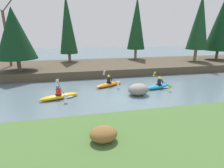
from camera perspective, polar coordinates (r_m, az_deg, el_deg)
name	(u,v)px	position (r m, az deg, el deg)	size (l,w,h in m)	color
ground_plane	(132,99)	(12.27, 6.69, -5.01)	(90.00, 90.00, 0.00)	slate
riverbank_near	(205,166)	(6.73, 28.00, -22.51)	(44.00, 6.99, 0.87)	#476B33
riverbank_far	(106,67)	(21.82, -2.09, 5.70)	(44.00, 8.44, 0.82)	#4C4233
conifer_tree_far_left	(14,34)	(19.35, -29.28, 14.17)	(3.71, 3.71, 5.95)	brown
conifer_tree_left	(67,25)	(23.45, -14.37, 18.26)	(2.22, 2.22, 8.15)	#7A664C
conifer_tree_mid_left	(137,24)	(25.47, 8.03, 18.92)	(2.47, 2.47, 8.28)	#7A664C
conifer_tree_centre	(200,23)	(25.55, 26.68, 17.49)	(2.62, 2.62, 8.17)	#7A664C
conifer_tree_mid_right	(222,23)	(28.55, 32.27, 16.37)	(3.70, 3.70, 8.34)	brown
bare_tree_mid_upstream	(6,32)	(22.98, -31.23, 14.31)	(4.31, 4.26, 7.88)	brown
shrub_clump_nearest	(104,134)	(6.22, -2.79, -16.00)	(0.95, 0.79, 0.52)	brown
kayaker_lead	(160,86)	(15.10, 15.53, -0.59)	(2.78, 2.05, 1.20)	#1993D6
kayaker_middle	(109,84)	(15.10, -0.85, 0.12)	(2.68, 1.93, 1.20)	orange
kayaker_trailing	(61,96)	(12.80, -16.35, -3.72)	(2.75, 2.01, 1.20)	yellow
boulder_midstream	(138,89)	(13.03, 8.61, -1.76)	(1.54, 1.21, 0.87)	gray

